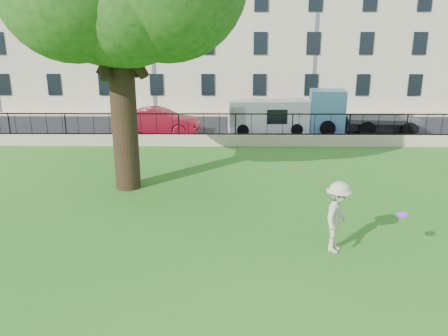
{
  "coord_description": "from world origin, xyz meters",
  "views": [
    {
      "loc": [
        -0.35,
        -10.69,
        5.39
      ],
      "look_at": [
        -0.51,
        3.5,
        1.24
      ],
      "focal_mm": 35.0,
      "sensor_mm": 36.0,
      "label": 1
    }
  ],
  "objects_px": {
    "man": "(338,217)",
    "red_sedan": "(159,121)",
    "frisbee": "(402,215)",
    "blue_truck": "(362,112)",
    "white_van": "(268,117)"
  },
  "relations": [
    {
      "from": "man",
      "to": "red_sedan",
      "type": "relative_size",
      "value": 0.4
    },
    {
      "from": "man",
      "to": "frisbee",
      "type": "relative_size",
      "value": 7.1
    },
    {
      "from": "man",
      "to": "white_van",
      "type": "xyz_separation_m",
      "value": [
        -0.5,
        15.49,
        0.03
      ]
    },
    {
      "from": "man",
      "to": "red_sedan",
      "type": "xyz_separation_m",
      "value": [
        -7.0,
        14.95,
        -0.18
      ]
    },
    {
      "from": "man",
      "to": "frisbee",
      "type": "bearing_deg",
      "value": -77.79
    },
    {
      "from": "man",
      "to": "frisbee",
      "type": "distance_m",
      "value": 1.57
    },
    {
      "from": "red_sedan",
      "to": "blue_truck",
      "type": "height_order",
      "value": "blue_truck"
    },
    {
      "from": "man",
      "to": "white_van",
      "type": "height_order",
      "value": "white_van"
    },
    {
      "from": "frisbee",
      "to": "red_sedan",
      "type": "height_order",
      "value": "red_sedan"
    },
    {
      "from": "red_sedan",
      "to": "blue_truck",
      "type": "xyz_separation_m",
      "value": [
        12.1,
        0.54,
        0.5
      ]
    },
    {
      "from": "frisbee",
      "to": "red_sedan",
      "type": "bearing_deg",
      "value": 118.95
    },
    {
      "from": "blue_truck",
      "to": "white_van",
      "type": "bearing_deg",
      "value": -173.93
    },
    {
      "from": "red_sedan",
      "to": "white_van",
      "type": "bearing_deg",
      "value": -79.94
    },
    {
      "from": "white_van",
      "to": "blue_truck",
      "type": "distance_m",
      "value": 5.61
    },
    {
      "from": "frisbee",
      "to": "white_van",
      "type": "height_order",
      "value": "white_van"
    }
  ]
}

